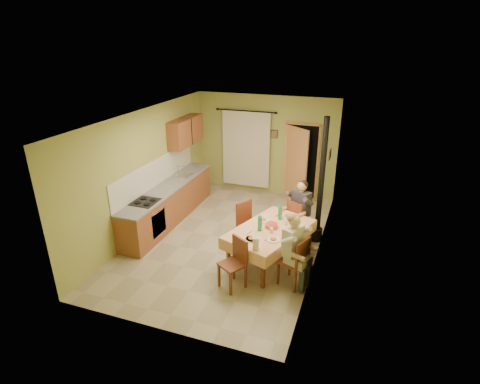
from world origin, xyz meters
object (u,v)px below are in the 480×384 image
at_px(dining_table, 269,245).
at_px(man_right, 294,243).
at_px(chair_right, 293,271).
at_px(chair_left, 249,233).
at_px(stove_flue, 320,199).
at_px(chair_far, 298,229).
at_px(chair_near, 233,273).
at_px(man_far, 300,204).

height_order(dining_table, man_right, man_right).
xyz_separation_m(dining_table, chair_right, (0.61, -0.59, -0.09)).
height_order(chair_left, man_right, man_right).
distance_m(chair_right, stove_flue, 1.92).
height_order(chair_left, stove_flue, stove_flue).
bearing_deg(chair_far, man_right, -53.18).
distance_m(dining_table, chair_near, 1.11).
height_order(dining_table, stove_flue, stove_flue).
distance_m(chair_far, chair_near, 2.21).
distance_m(chair_far, man_right, 1.74).
height_order(chair_near, man_far, man_far).
distance_m(man_right, stove_flue, 1.78).
distance_m(chair_near, man_right, 1.25).
xyz_separation_m(chair_left, man_right, (1.18, -1.06, 0.59)).
relative_size(chair_right, man_far, 0.72).
bearing_deg(chair_right, chair_far, 30.39).
height_order(chair_far, stove_flue, stove_flue).
bearing_deg(chair_near, chair_far, -79.35).
distance_m(dining_table, man_right, 0.98).
xyz_separation_m(chair_right, chair_left, (-1.20, 1.07, -0.00)).
relative_size(chair_near, chair_left, 0.97).
bearing_deg(dining_table, man_right, -24.40).
xyz_separation_m(dining_table, chair_left, (-0.58, 0.48, -0.09)).
xyz_separation_m(chair_right, man_far, (-0.22, 1.65, 0.59)).
distance_m(dining_table, man_far, 1.23).
bearing_deg(stove_flue, man_far, -162.91).
xyz_separation_m(man_far, man_right, (0.21, -1.64, 0.00)).
height_order(chair_near, chair_right, chair_right).
bearing_deg(chair_left, chair_far, 150.55).
xyz_separation_m(chair_right, man_right, (-0.01, 0.01, 0.59)).
relative_size(man_far, stove_flue, 0.50).
distance_m(dining_table, chair_far, 1.11).
bearing_deg(dining_table, chair_far, 89.64).
xyz_separation_m(chair_near, chair_right, (1.02, 0.43, 0.00)).
distance_m(chair_far, stove_flue, 0.85).
bearing_deg(chair_left, man_right, 78.28).
xyz_separation_m(chair_left, stove_flue, (1.37, 0.70, 0.73)).
relative_size(dining_table, man_far, 1.51).
height_order(dining_table, chair_near, chair_near).
relative_size(chair_near, chair_right, 0.97).
relative_size(chair_right, stove_flue, 0.35).
xyz_separation_m(chair_right, stove_flue, (0.17, 1.77, 0.73)).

